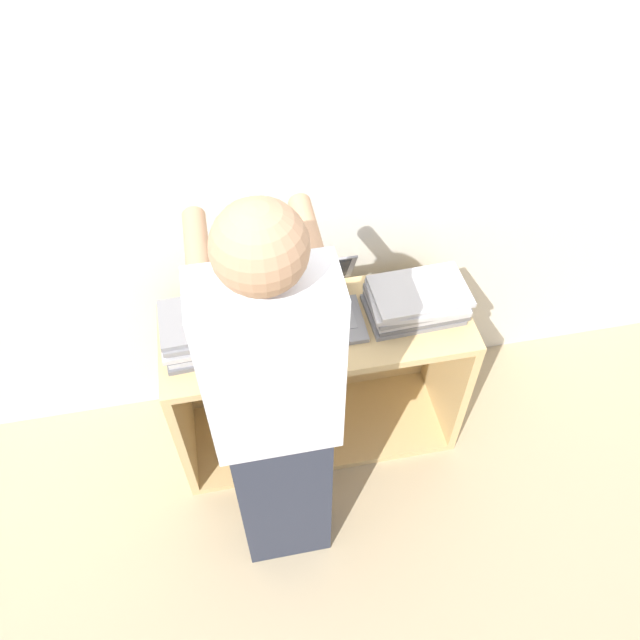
{
  "coord_description": "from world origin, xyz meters",
  "views": [
    {
      "loc": [
        -0.29,
        -1.32,
        2.69
      ],
      "look_at": [
        0.0,
        0.17,
        0.9
      ],
      "focal_mm": 35.0,
      "sensor_mm": 36.0,
      "label": 1
    }
  ],
  "objects_px": {
    "laptop_stack_right": "(416,301)",
    "person": "(277,421)",
    "laptop_open": "(314,307)",
    "laptop_stack_left": "(213,329)"
  },
  "relations": [
    {
      "from": "laptop_stack_right",
      "to": "person",
      "type": "distance_m",
      "value": 0.8
    },
    {
      "from": "laptop_stack_left",
      "to": "person",
      "type": "bearing_deg",
      "value": -70.02
    },
    {
      "from": "person",
      "to": "laptop_stack_right",
      "type": "bearing_deg",
      "value": 37.89
    },
    {
      "from": "person",
      "to": "laptop_open",
      "type": "bearing_deg",
      "value": 67.64
    },
    {
      "from": "laptop_open",
      "to": "laptop_stack_left",
      "type": "xyz_separation_m",
      "value": [
        -0.4,
        -0.06,
        0.03
      ]
    },
    {
      "from": "laptop_stack_left",
      "to": "laptop_stack_right",
      "type": "relative_size",
      "value": 0.99
    },
    {
      "from": "laptop_open",
      "to": "person",
      "type": "bearing_deg",
      "value": -112.36
    },
    {
      "from": "laptop_open",
      "to": "laptop_stack_right",
      "type": "bearing_deg",
      "value": -7.87
    },
    {
      "from": "laptop_open",
      "to": "person",
      "type": "height_order",
      "value": "person"
    },
    {
      "from": "laptop_open",
      "to": "laptop_stack_right",
      "type": "distance_m",
      "value": 0.41
    }
  ]
}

